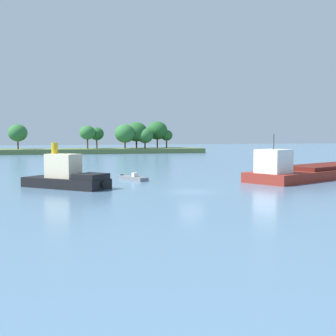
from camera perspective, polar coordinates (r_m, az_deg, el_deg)
The scene contains 5 objects.
ground_plane at distance 48.64m, azimuth 2.80°, elevation -2.84°, with size 400.00×400.00×0.00m, color slate.
treeline_island at distance 143.98m, azimuth -6.73°, elevation 3.20°, with size 61.97×12.81×9.59m.
tugboat at distance 53.01m, azimuth -11.95°, elevation -1.00°, with size 9.63×9.19×4.88m.
small_motorboat at distance 60.66m, azimuth -4.18°, elevation -1.21°, with size 3.27×4.80×0.96m.
channel_buoy_red at distance 79.88m, azimuth -12.87°, elevation 0.39°, with size 0.70×0.70×1.90m.
Camera 1 is at (-13.61, -46.32, 5.93)m, focal length 51.22 mm.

